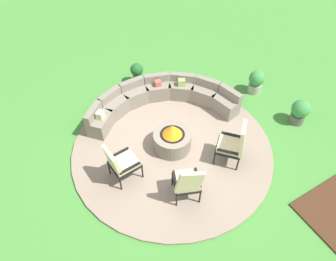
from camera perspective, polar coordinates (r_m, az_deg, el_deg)
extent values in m
plane|color=#478C38|center=(7.50, 0.78, -3.31)|extent=(24.00, 24.00, 0.00)
cylinder|color=gray|center=(7.47, 0.78, -3.17)|extent=(4.86, 4.86, 0.06)
cylinder|color=gray|center=(7.28, 0.80, -1.88)|extent=(0.91, 0.91, 0.45)
cylinder|color=black|center=(7.13, 0.81, -0.85)|extent=(0.59, 0.59, 0.06)
cone|color=orange|center=(7.01, 0.83, 0.09)|extent=(0.47, 0.47, 0.28)
cube|color=gray|center=(8.29, 10.67, 4.65)|extent=(0.57, 0.75, 0.46)
cube|color=gray|center=(8.16, 11.67, 6.86)|extent=(0.28, 0.70, 0.23)
cube|color=gray|center=(8.52, 6.85, 6.58)|extent=(0.74, 0.82, 0.46)
cube|color=gray|center=(8.42, 7.46, 8.91)|extent=(0.49, 0.67, 0.23)
cube|color=gray|center=(8.64, 2.54, 7.53)|extent=(0.81, 0.78, 0.46)
cube|color=gray|center=(8.54, 2.73, 9.92)|extent=(0.63, 0.55, 0.23)
cube|color=gray|center=(8.62, -1.93, 7.45)|extent=(0.79, 0.64, 0.46)
cube|color=gray|center=(8.52, -2.17, 9.84)|extent=(0.70, 0.37, 0.23)
cube|color=gray|center=(8.47, -6.18, 6.34)|extent=(0.70, 0.47, 0.46)
cube|color=gray|center=(8.36, -6.83, 8.66)|extent=(0.69, 0.18, 0.23)
cube|color=gray|center=(8.21, -9.84, 4.25)|extent=(0.80, 0.67, 0.46)
cube|color=gray|center=(8.07, -10.89, 6.45)|extent=(0.69, 0.40, 0.23)
cube|color=gray|center=(7.85, -12.56, 1.28)|extent=(0.81, 0.79, 0.46)
cube|color=gray|center=(7.68, -13.93, 3.30)|extent=(0.61, 0.58, 0.23)
cube|color=beige|center=(7.61, -12.61, 2.89)|extent=(0.24, 0.24, 0.19)
cube|color=#93B756|center=(8.40, 2.57, 9.02)|extent=(0.24, 0.23, 0.19)
cube|color=#BC5B47|center=(8.38, -1.92, 8.86)|extent=(0.19, 0.17, 0.16)
cylinder|color=black|center=(7.06, -7.05, -4.94)|extent=(0.04, 0.04, 0.38)
cylinder|color=black|center=(6.78, -4.82, -7.74)|extent=(0.04, 0.04, 0.38)
cylinder|color=black|center=(6.93, -10.97, -6.97)|extent=(0.04, 0.04, 0.38)
cylinder|color=black|center=(6.65, -8.88, -9.93)|extent=(0.04, 0.04, 0.38)
cube|color=black|center=(6.67, -8.12, -6.28)|extent=(0.63, 0.60, 0.05)
cube|color=beige|center=(6.62, -8.19, -5.92)|extent=(0.58, 0.55, 0.09)
cube|color=beige|center=(6.37, -10.39, -5.57)|extent=(0.21, 0.53, 0.61)
cube|color=black|center=(6.71, -9.29, -4.21)|extent=(0.50, 0.09, 0.04)
cube|color=black|center=(6.43, -7.15, -7.00)|extent=(0.50, 0.09, 0.04)
cylinder|color=black|center=(6.64, 0.83, -9.19)|extent=(0.04, 0.04, 0.38)
cylinder|color=black|center=(6.71, 5.00, -8.62)|extent=(0.04, 0.04, 0.38)
cylinder|color=black|center=(6.37, 1.61, -12.98)|extent=(0.04, 0.04, 0.38)
cylinder|color=black|center=(6.44, 6.00, -12.34)|extent=(0.04, 0.04, 0.38)
cube|color=black|center=(6.35, 3.44, -9.71)|extent=(0.69, 0.71, 0.05)
cube|color=beige|center=(6.29, 3.47, -9.36)|extent=(0.64, 0.65, 0.09)
cube|color=beige|center=(5.94, 4.04, -9.73)|extent=(0.55, 0.32, 0.72)
cube|color=black|center=(6.21, 1.37, -9.32)|extent=(0.22, 0.45, 0.04)
cube|color=black|center=(6.28, 5.61, -8.73)|extent=(0.22, 0.45, 0.04)
cylinder|color=black|center=(7.04, 8.65, -5.34)|extent=(0.04, 0.04, 0.38)
cylinder|color=black|center=(7.40, 9.49, -2.09)|extent=(0.04, 0.04, 0.38)
cylinder|color=black|center=(7.04, 12.90, -6.29)|extent=(0.04, 0.04, 0.38)
cylinder|color=black|center=(7.40, 13.52, -2.99)|extent=(0.04, 0.04, 0.38)
cube|color=black|center=(7.05, 11.40, -3.04)|extent=(0.82, 0.82, 0.05)
cube|color=beige|center=(7.00, 11.48, -2.67)|extent=(0.75, 0.75, 0.09)
cube|color=beige|center=(6.79, 13.85, -1.52)|extent=(0.46, 0.52, 0.73)
cube|color=black|center=(6.77, 11.20, -3.94)|extent=(0.36, 0.39, 0.04)
cube|color=black|center=(7.13, 11.90, -0.78)|extent=(0.36, 0.39, 0.04)
cylinder|color=#A89E8E|center=(9.31, 15.90, 7.72)|extent=(0.38, 0.38, 0.27)
sphere|color=#3D8E42|center=(9.11, 16.34, 9.38)|extent=(0.44, 0.44, 0.44)
sphere|color=yellow|center=(9.09, 16.73, 9.95)|extent=(0.17, 0.17, 0.17)
cylinder|color=#605B56|center=(8.72, 23.03, 2.15)|extent=(0.38, 0.38, 0.26)
sphere|color=#3D8E42|center=(8.50, 23.67, 3.75)|extent=(0.48, 0.48, 0.48)
sphere|color=yellow|center=(8.48, 24.11, 4.33)|extent=(0.17, 0.17, 0.17)
cylinder|color=#605B56|center=(9.32, -5.75, 9.75)|extent=(0.26, 0.26, 0.33)
sphere|color=#236028|center=(9.14, -5.89, 11.30)|extent=(0.38, 0.38, 0.38)
sphere|color=#E55638|center=(9.11, -5.69, 11.72)|extent=(0.12, 0.12, 0.12)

